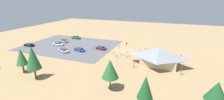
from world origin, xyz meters
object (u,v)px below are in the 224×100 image
Objects in this scene: trash_bin at (127,44)px; pine_midwest at (21,57)px; bicycle_orange_near_sign at (114,52)px; car_white_end_stall at (58,44)px; car_tan_inner_stall at (64,41)px; car_black_aisle_side at (29,45)px; bicycle_white_yard_front at (123,55)px; pine_center at (33,58)px; visitor_by_pavilion at (144,51)px; bike_pavilion at (159,55)px; bicycle_yellow_yard_center at (146,49)px; car_blue_front_row at (79,49)px; pine_mideast at (110,69)px; lot_sign at (119,47)px; pine_far_east at (217,91)px; bicycle_black_trailside at (117,56)px; car_maroon_mid_lot at (101,48)px; bicycle_blue_edge_south at (128,57)px; pine_east at (145,87)px; bicycle_green_by_bin at (154,52)px; bicycle_silver_yard_right at (127,51)px; car_silver_far_end at (64,50)px.

trash_bin is 0.13× the size of pine_midwest.
car_white_end_stall is (25.91, -1.04, 0.37)m from bicycle_orange_near_sign.
car_tan_inner_stall is at bearing 13.29° from trash_bin.
bicycle_white_yard_front is at bearing -175.62° from car_black_aisle_side.
visitor_by_pavilion is at bearing -126.84° from pine_center.
pine_midwest is at bearing 107.66° from car_tan_inner_stall.
bicycle_yellow_yard_center is (5.83, -13.92, -2.87)m from bike_pavilion.
bike_pavilion is at bearing -152.18° from pine_midwest.
pine_mideast is at bearing 135.26° from car_blue_front_row.
lot_sign is 1.31× the size of bicycle_white_yard_front.
pine_far_east is 32.38m from bicycle_black_trailside.
car_maroon_mid_lot is (-5.41, -27.82, -4.95)m from pine_center.
pine_mideast is 1.57× the size of car_maroon_mid_lot.
bicycle_orange_near_sign is (7.92, -23.23, -4.70)m from pine_mideast.
car_tan_inner_stall is (15.57, -31.81, -4.96)m from pine_center.
pine_center reaches higher than car_tan_inner_stall.
car_tan_inner_stall reaches higher than car_blue_front_row.
trash_bin is 0.53× the size of bicycle_orange_near_sign.
pine_far_east is at bearing -179.68° from pine_mideast.
pine_mideast is at bearing 100.43° from trash_bin.
pine_far_east is at bearing 142.39° from bicycle_black_trailside.
trash_bin reaches higher than bicycle_blue_edge_south.
pine_center reaches higher than pine_east.
bicycle_green_by_bin is 0.26× the size of car_maroon_mid_lot.
pine_east is (-15.26, 30.24, 2.82)m from lot_sign.
pine_midwest is at bearing 46.10° from bicycle_white_yard_front.
pine_mideast is 5.62× the size of bicycle_silver_yard_right.
pine_east is 0.95× the size of pine_midwest.
bicycle_orange_near_sign is 0.96× the size of visitor_by_pavilion.
pine_mideast is 48.67m from car_black_aisle_side.
car_tan_inner_stall reaches higher than trash_bin.
car_silver_far_end is (26.13, -17.74, -4.37)m from pine_mideast.
pine_east is 1.28× the size of car_silver_far_end.
bicycle_orange_near_sign is at bearing -71.18° from pine_mideast.
bicycle_blue_edge_south is at bearing 58.17° from visitor_by_pavilion.
bicycle_green_by_bin is 4.18m from visitor_by_pavilion.
bike_pavilion is at bearing 179.71° from car_silver_far_end.
car_white_end_stall is at bearing 3.48° from bicycle_silver_yard_right.
pine_far_east is 59.20m from car_white_end_stall.
car_blue_front_row is at bearing 9.81° from bicycle_orange_near_sign.
car_tan_inner_stall is at bearing -13.87° from bicycle_white_yard_front.
car_silver_far_end reaches higher than bicycle_yellow_yard_center.
bicycle_black_trailside is at bearing 44.47° from visitor_by_pavilion.
pine_midwest reaches higher than bicycle_silver_yard_right.
pine_center is at bearing 34.79° from bike_pavilion.
car_maroon_mid_lot is 14.35m from car_silver_far_end.
trash_bin is 16.38m from bicycle_blue_edge_south.
bicycle_yellow_yard_center is at bearing -139.52° from bicycle_silver_yard_right.
trash_bin is 29.72m from car_white_end_stall.
lot_sign is 1.73× the size of bicycle_silver_yard_right.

